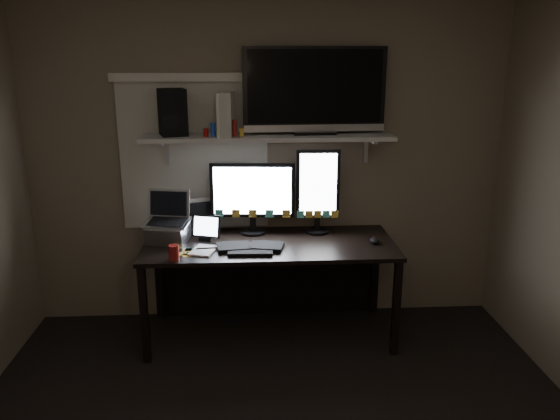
{
  "coord_description": "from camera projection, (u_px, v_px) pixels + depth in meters",
  "views": [
    {
      "loc": [
        -0.14,
        -2.29,
        2.03
      ],
      "look_at": [
        0.06,
        1.25,
        1.02
      ],
      "focal_mm": 35.0,
      "sensor_mm": 36.0,
      "label": 1
    }
  ],
  "objects": [
    {
      "name": "cup",
      "position": [
        174.0,
        253.0,
        3.59
      ],
      "size": [
        0.08,
        0.08,
        0.1
      ],
      "primitive_type": "cylinder",
      "rotation": [
        0.0,
        0.0,
        -0.18
      ],
      "color": "maroon",
      "rests_on": "desk"
    },
    {
      "name": "speaker",
      "position": [
        172.0,
        112.0,
        3.86
      ],
      "size": [
        0.23,
        0.26,
        0.33
      ],
      "primitive_type": "cube",
      "rotation": [
        0.0,
        0.0,
        0.29
      ],
      "color": "black",
      "rests_on": "wall_shelf"
    },
    {
      "name": "game_console",
      "position": [
        226.0,
        114.0,
        3.83
      ],
      "size": [
        0.12,
        0.27,
        0.3
      ],
      "primitive_type": "cube",
      "rotation": [
        0.0,
        0.0,
        -0.17
      ],
      "color": "silver",
      "rests_on": "wall_shelf"
    },
    {
      "name": "wall_shelf",
      "position": [
        268.0,
        137.0,
        3.92
      ],
      "size": [
        1.8,
        0.35,
        0.03
      ],
      "primitive_type": "cube",
      "color": "beige",
      "rests_on": "back_wall"
    },
    {
      "name": "tv",
      "position": [
        314.0,
        91.0,
        3.89
      ],
      "size": [
        1.03,
        0.23,
        0.61
      ],
      "primitive_type": "cube",
      "rotation": [
        0.0,
        0.0,
        0.05
      ],
      "color": "black",
      "rests_on": "wall_shelf"
    },
    {
      "name": "bottles",
      "position": [
        224.0,
        127.0,
        3.81
      ],
      "size": [
        0.21,
        0.06,
        0.13
      ],
      "primitive_type": null,
      "rotation": [
        0.0,
        0.0,
        -0.07
      ],
      "color": "#A50F0C",
      "rests_on": "wall_shelf"
    },
    {
      "name": "mouse",
      "position": [
        374.0,
        240.0,
        3.92
      ],
      "size": [
        0.07,
        0.11,
        0.04
      ],
      "primitive_type": "ellipsoid",
      "rotation": [
        0.0,
        0.0,
        -0.06
      ],
      "color": "black",
      "rests_on": "desk"
    },
    {
      "name": "notepad",
      "position": [
        204.0,
        250.0,
        3.76
      ],
      "size": [
        0.21,
        0.25,
        0.01
      ],
      "primitive_type": "cube",
      "rotation": [
        0.0,
        0.0,
        -0.28
      ],
      "color": "silver",
      "rests_on": "desk"
    },
    {
      "name": "window_blinds",
      "position": [
        194.0,
        156.0,
        4.09
      ],
      "size": [
        1.1,
        0.02,
        1.1
      ],
      "primitive_type": "cube",
      "color": "beige",
      "rests_on": "back_wall"
    },
    {
      "name": "monitor_portrait",
      "position": [
        318.0,
        191.0,
        4.07
      ],
      "size": [
        0.33,
        0.07,
        0.65
      ],
      "primitive_type": "cube",
      "rotation": [
        0.0,
        0.0,
        -0.03
      ],
      "color": "black",
      "rests_on": "desk"
    },
    {
      "name": "keyboard",
      "position": [
        250.0,
        247.0,
        3.8
      ],
      "size": [
        0.47,
        0.2,
        0.03
      ],
      "primitive_type": "cube",
      "rotation": [
        0.0,
        0.0,
        -0.04
      ],
      "color": "black",
      "rests_on": "desk"
    },
    {
      "name": "desk",
      "position": [
        269.0,
        259.0,
        4.1
      ],
      "size": [
        1.8,
        0.75,
        0.73
      ],
      "color": "black",
      "rests_on": "floor"
    },
    {
      "name": "monitor_landscape",
      "position": [
        253.0,
        198.0,
        4.07
      ],
      "size": [
        0.63,
        0.11,
        0.55
      ],
      "primitive_type": "cube",
      "rotation": [
        0.0,
        0.0,
        -0.08
      ],
      "color": "black",
      "rests_on": "desk"
    },
    {
      "name": "file_sorter",
      "position": [
        198.0,
        216.0,
        4.13
      ],
      "size": [
        0.22,
        0.15,
        0.26
      ],
      "primitive_type": "cube",
      "rotation": [
        0.0,
        0.0,
        0.31
      ],
      "color": "black",
      "rests_on": "desk"
    },
    {
      "name": "laptop",
      "position": [
        167.0,
        218.0,
        3.91
      ],
      "size": [
        0.36,
        0.31,
        0.35
      ],
      "primitive_type": "cube",
      "rotation": [
        0.0,
        0.0,
        -0.2
      ],
      "color": "#B2B2B7",
      "rests_on": "desk"
    },
    {
      "name": "tablet",
      "position": [
        206.0,
        227.0,
        3.97
      ],
      "size": [
        0.23,
        0.15,
        0.19
      ],
      "primitive_type": "cube",
      "rotation": [
        0.0,
        0.0,
        -0.31
      ],
      "color": "black",
      "rests_on": "desk"
    },
    {
      "name": "sticky_notes",
      "position": [
        196.0,
        250.0,
        3.78
      ],
      "size": [
        0.28,
        0.21,
        0.0
      ],
      "primitive_type": null,
      "rotation": [
        0.0,
        0.0,
        0.03
      ],
      "color": "gold",
      "rests_on": "desk"
    },
    {
      "name": "back_wall",
      "position": [
        267.0,
        162.0,
        4.15
      ],
      "size": [
        3.6,
        0.0,
        3.6
      ],
      "primitive_type": "plane",
      "rotation": [
        1.57,
        0.0,
        0.0
      ],
      "color": "#746553",
      "rests_on": "floor"
    }
  ]
}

